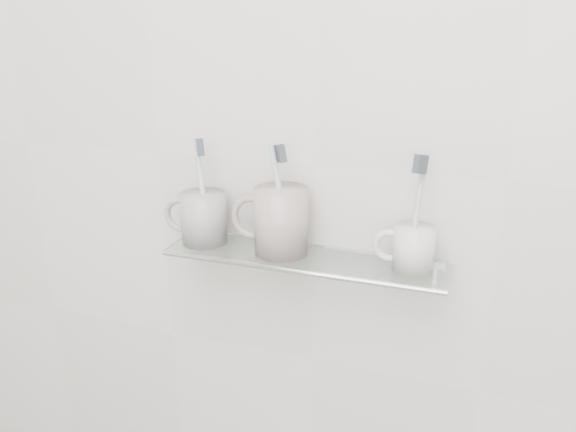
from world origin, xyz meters
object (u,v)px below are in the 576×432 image
at_px(mug_center, 281,221).
at_px(mug_left, 204,218).
at_px(shelf_glass, 304,258).
at_px(mug_right, 414,249).

bearing_deg(mug_center, mug_left, 170.80).
height_order(mug_left, mug_center, mug_center).
height_order(shelf_glass, mug_center, mug_center).
bearing_deg(mug_left, mug_right, -20.37).
relative_size(shelf_glass, mug_center, 4.20).
distance_m(mug_left, mug_right, 0.39).
xyz_separation_m(shelf_glass, mug_left, (-0.20, 0.00, 0.05)).
height_order(shelf_glass, mug_left, mug_left).
relative_size(mug_center, mug_right, 1.55).
distance_m(shelf_glass, mug_center, 0.08).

